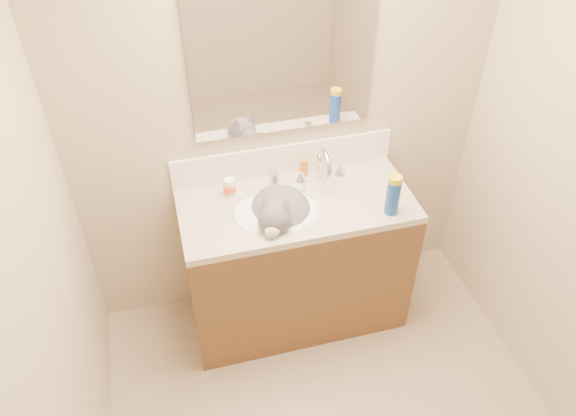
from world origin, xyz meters
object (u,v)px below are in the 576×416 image
vanity_cabinet (296,264)px  amber_bottle (304,168)px  cat (280,214)px  pill_bottle (230,187)px  basin (276,221)px  faucet (323,168)px  silver_jar (274,178)px  spray_can (393,197)px

vanity_cabinet → amber_bottle: (0.10, 0.21, 0.50)m
cat → pill_bottle: 0.30m
basin → cat: 0.05m
pill_bottle → amber_bottle: amber_bottle is taller
basin → faucet: faucet is taller
faucet → pill_bottle: bearing=178.5°
silver_jar → amber_bottle: 0.17m
cat → pill_bottle: cat is taller
silver_jar → cat: bearing=-97.0°
pill_bottle → silver_jar: pill_bottle is taller
amber_bottle → pill_bottle: bearing=-171.3°
vanity_cabinet → cat: cat is taller
basin → spray_can: size_ratio=2.37×
basin → amber_bottle: (0.22, 0.24, 0.12)m
cat → amber_bottle: bearing=76.0°
pill_bottle → spray_can: bearing=-24.3°
faucet → cat: bearing=-148.2°
spray_can → vanity_cabinet: bearing=156.5°
vanity_cabinet → faucet: (0.18, 0.14, 0.54)m
silver_jar → spray_can: size_ratio=0.32×
pill_bottle → cat: bearing=-40.3°
vanity_cabinet → faucet: faucet is taller
amber_bottle → spray_can: size_ratio=0.54×
basin → pill_bottle: (-0.20, 0.18, 0.12)m
pill_bottle → spray_can: size_ratio=0.53×
basin → silver_jar: 0.25m
vanity_cabinet → silver_jar: 0.52m
vanity_cabinet → pill_bottle: (-0.32, 0.15, 0.50)m
vanity_cabinet → spray_can: size_ratio=6.31×
vanity_cabinet → basin: 0.40m
basin → cat: cat is taller
cat → amber_bottle: size_ratio=4.62×
cat → amber_bottle: cat is taller
silver_jar → amber_bottle: (0.17, 0.02, 0.02)m
amber_bottle → spray_can: (0.33, -0.40, 0.04)m
basin → cat: (0.02, -0.01, 0.05)m
vanity_cabinet → pill_bottle: 0.61m
vanity_cabinet → cat: size_ratio=2.51×
vanity_cabinet → faucet: size_ratio=4.29×
faucet → cat: (-0.28, -0.17, -0.11)m
basin → amber_bottle: 0.35m
cat → amber_bottle: (0.20, 0.25, 0.07)m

